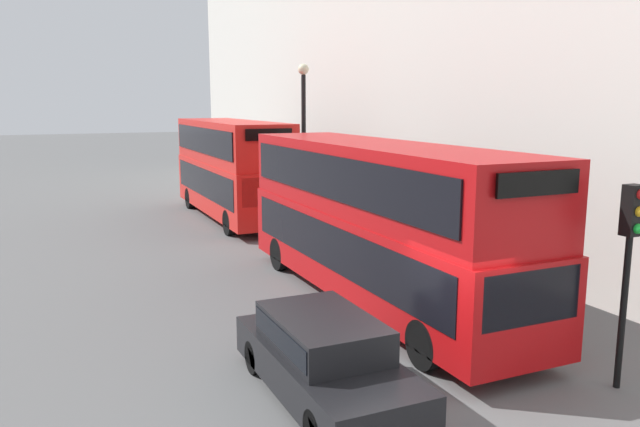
% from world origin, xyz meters
% --- Properties ---
extents(ground_plane, '(200.00, 200.00, 0.00)m').
position_xyz_m(ground_plane, '(0.00, 0.00, 0.00)').
color(ground_plane, '#5B5B5B').
extents(bus_leading, '(2.59, 11.21, 4.13)m').
position_xyz_m(bus_leading, '(1.60, 4.75, 2.29)').
color(bus_leading, '#B20C0F').
rests_on(bus_leading, ground).
extents(bus_second_in_queue, '(2.59, 10.06, 4.32)m').
position_xyz_m(bus_second_in_queue, '(1.60, 17.74, 2.38)').
color(bus_second_in_queue, red).
rests_on(bus_second_in_queue, ground).
extents(car_dark_sedan, '(1.82, 4.61, 1.47)m').
position_xyz_m(car_dark_sedan, '(-1.80, 0.51, 0.77)').
color(car_dark_sedan, black).
rests_on(car_dark_sedan, ground).
extents(traffic_light, '(0.30, 0.36, 3.74)m').
position_xyz_m(traffic_light, '(3.23, -1.39, 2.69)').
color(traffic_light, black).
rests_on(traffic_light, ground).
extents(street_lamp, '(0.44, 0.44, 6.63)m').
position_xyz_m(street_lamp, '(3.74, 14.57, 4.09)').
color(street_lamp, black).
rests_on(street_lamp, ground).
extents(pedestrian, '(0.36, 0.36, 1.84)m').
position_xyz_m(pedestrian, '(4.20, 2.61, 0.86)').
color(pedestrian, brown).
rests_on(pedestrian, ground).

